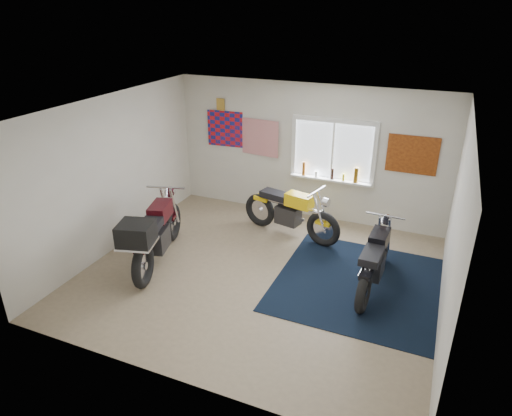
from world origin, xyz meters
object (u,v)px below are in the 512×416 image
at_px(maroon_tourer, 154,234).
at_px(yellow_triumph, 290,213).
at_px(navy_rug, 358,284).
at_px(black_chrome_bike, 374,261).

bearing_deg(maroon_tourer, yellow_triumph, -56.83).
relative_size(navy_rug, yellow_triumph, 1.27).
relative_size(yellow_triumph, black_chrome_bike, 1.02).
height_order(yellow_triumph, black_chrome_bike, yellow_triumph).
bearing_deg(navy_rug, maroon_tourer, -166.70).
height_order(yellow_triumph, maroon_tourer, maroon_tourer).
bearing_deg(maroon_tourer, black_chrome_bike, -92.71).
xyz_separation_m(black_chrome_bike, maroon_tourer, (-3.45, -0.79, 0.15)).
bearing_deg(yellow_triumph, maroon_tourer, -118.28).
xyz_separation_m(yellow_triumph, black_chrome_bike, (1.75, -1.14, -0.01)).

